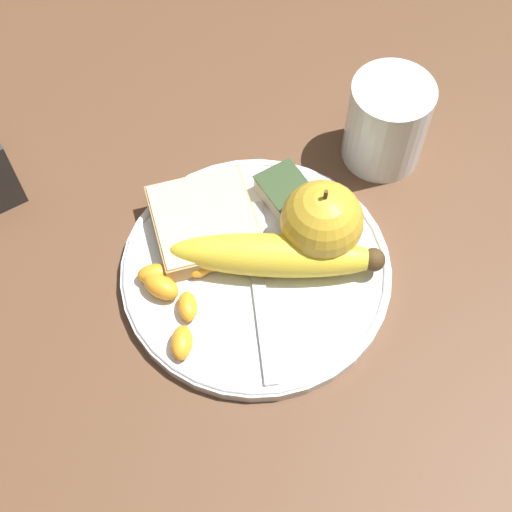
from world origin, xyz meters
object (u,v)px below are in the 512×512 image
banana (277,256)px  fork (257,271)px  plate (256,269)px  bread_slice (204,222)px  jam_packet (285,192)px  juice_glass (386,124)px  apple (322,222)px

banana → fork: bearing=-102.3°
plate → bread_slice: 0.06m
plate → fork: bearing=-21.4°
bread_slice → jam_packet: bearing=82.9°
banana → jam_packet: bearing=141.6°
juice_glass → banana: bearing=-69.2°
banana → juice_glass: bearing=110.8°
plate → juice_glass: bearing=106.5°
apple → bread_slice: bearing=-130.2°
juice_glass → fork: size_ratio=0.53×
apple → jam_packet: (-0.06, 0.00, -0.03)m
bread_slice → juice_glass: bearing=88.2°
juice_glass → bread_slice: (-0.01, -0.20, -0.02)m
juice_glass → bread_slice: bearing=-91.8°
apple → bread_slice: size_ratio=0.71×
juice_glass → bread_slice: 0.20m
plate → jam_packet: bearing=128.2°
juice_glass → jam_packet: bearing=-88.1°
banana → jam_packet: (-0.06, 0.05, -0.01)m
juice_glass → jam_packet: juice_glass is taller
apple → plate: bearing=-98.1°
fork → bread_slice: bearing=39.8°
plate → jam_packet: size_ratio=4.85×
apple → fork: (-0.00, -0.06, -0.03)m
apple → jam_packet: size_ratio=1.64×
banana → fork: size_ratio=1.02×
plate → apple: (0.01, 0.06, 0.04)m
bread_slice → jam_packet: same height
fork → jam_packet: size_ratio=3.41×
fork → jam_packet: 0.08m
plate → juice_glass: juice_glass is taller
plate → juice_glass: (-0.05, 0.18, 0.03)m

